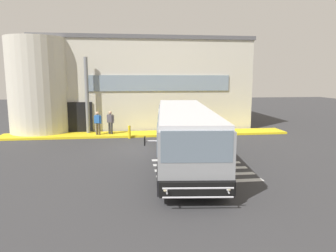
# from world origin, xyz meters

# --- Properties ---
(ground_plane) EXTENTS (80.00, 90.00, 0.02)m
(ground_plane) POSITION_xyz_m (0.00, 0.00, -0.01)
(ground_plane) COLOR #353538
(ground_plane) RESTS_ON ground
(bay_paint_stripes) EXTENTS (4.40, 3.96, 0.01)m
(bay_paint_stripes) POSITION_xyz_m (2.00, -4.20, 0.00)
(bay_paint_stripes) COLOR silver
(bay_paint_stripes) RESTS_ON ground
(terminal_building) EXTENTS (18.81, 13.80, 7.41)m
(terminal_building) POSITION_xyz_m (-0.67, 11.53, 3.70)
(terminal_building) COLOR beige
(terminal_building) RESTS_ON ground
(boarding_curb) EXTENTS (21.01, 2.00, 0.15)m
(boarding_curb) POSITION_xyz_m (0.00, 4.80, 0.07)
(boarding_curb) COLOR yellow
(boarding_curb) RESTS_ON ground
(entry_support_column) EXTENTS (0.28, 0.28, 5.54)m
(entry_support_column) POSITION_xyz_m (-4.37, 5.40, 2.92)
(entry_support_column) COLOR slate
(entry_support_column) RESTS_ON boarding_curb
(bus_main_foreground) EXTENTS (4.18, 12.14, 2.70)m
(bus_main_foreground) POSITION_xyz_m (1.44, -2.65, 1.34)
(bus_main_foreground) COLOR gray
(bus_main_foreground) RESTS_ON ground
(passenger_near_column) EXTENTS (0.55, 0.35, 1.68)m
(passenger_near_column) POSITION_xyz_m (-3.57, 4.48, 1.08)
(passenger_near_column) COLOR #4C4233
(passenger_near_column) RESTS_ON boarding_curb
(passenger_by_doorway) EXTENTS (0.52, 0.49, 1.68)m
(passenger_by_doorway) POSITION_xyz_m (-2.67, 4.72, 1.11)
(passenger_by_doorway) COLOR #2D2D33
(passenger_by_doorway) RESTS_ON boarding_curb
(safety_bollard_yellow) EXTENTS (0.18, 0.18, 0.90)m
(safety_bollard_yellow) POSITION_xyz_m (-1.33, 3.60, 0.45)
(safety_bollard_yellow) COLOR yellow
(safety_bollard_yellow) RESTS_ON ground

